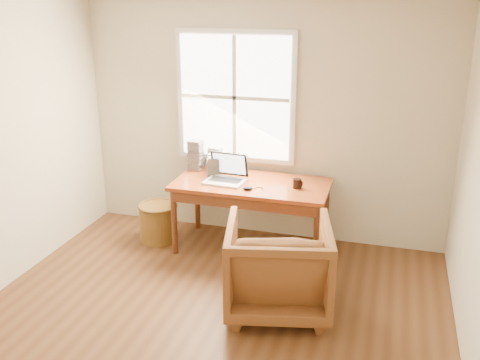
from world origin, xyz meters
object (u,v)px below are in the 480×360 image
at_px(wicker_stool, 159,223).
at_px(coffee_mug, 297,183).
at_px(desk, 252,184).
at_px(armchair, 278,266).
at_px(laptop, 224,170).
at_px(cd_stack_a, 215,158).

bearing_deg(wicker_stool, coffee_mug, 2.07).
bearing_deg(desk, coffee_mug, -4.07).
height_order(wicker_stool, coffee_mug, coffee_mug).
relative_size(armchair, laptop, 2.26).
bearing_deg(coffee_mug, cd_stack_a, 155.32).
bearing_deg(wicker_stool, laptop, -0.15).
relative_size(desk, coffee_mug, 16.64).
bearing_deg(desk, wicker_stool, -175.10).
distance_m(laptop, cd_stack_a, 0.48).
height_order(desk, laptop, laptop).
xyz_separation_m(armchair, laptop, (-0.79, 0.97, 0.49)).
bearing_deg(cd_stack_a, armchair, -53.45).
height_order(desk, wicker_stool, desk).
xyz_separation_m(armchair, wicker_stool, (-1.56, 0.97, -0.20)).
distance_m(desk, cd_stack_a, 0.62).
bearing_deg(armchair, laptop, -63.79).
height_order(armchair, cd_stack_a, cd_stack_a).
height_order(armchair, laptop, laptop).
bearing_deg(armchair, coffee_mug, -100.50).
relative_size(desk, cd_stack_a, 6.28).
bearing_deg(coffee_mug, armchair, -92.41).
bearing_deg(desk, laptop, -161.17).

